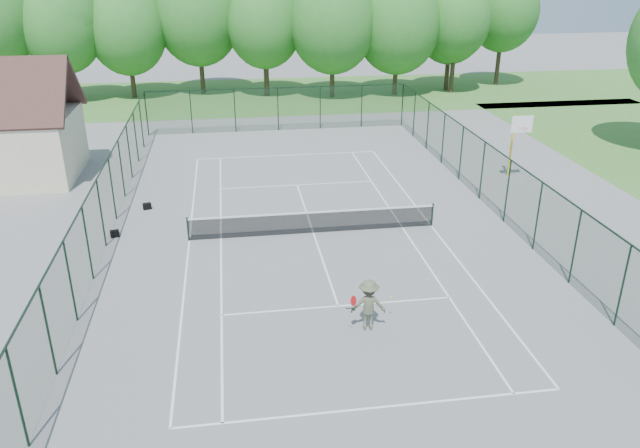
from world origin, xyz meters
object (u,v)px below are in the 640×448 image
at_px(basketball_goal, 517,134).
at_px(sports_bag_a, 115,234).
at_px(tennis_player, 368,305).
at_px(tennis_net, 313,221).

relative_size(basketball_goal, sports_bag_a, 9.53).
relative_size(basketball_goal, tennis_player, 2.03).
xyz_separation_m(tennis_net, tennis_player, (0.73, -7.94, 0.32)).
relative_size(sports_bag_a, tennis_player, 0.21).
height_order(tennis_net, sports_bag_a, tennis_net).
xyz_separation_m(basketball_goal, tennis_player, (-11.21, -13.59, -1.67)).
distance_m(basketball_goal, sports_bag_a, 21.38).
distance_m(tennis_net, sports_bag_a, 8.81).
bearing_deg(sports_bag_a, basketball_goal, 0.41).
relative_size(tennis_net, basketball_goal, 3.04).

